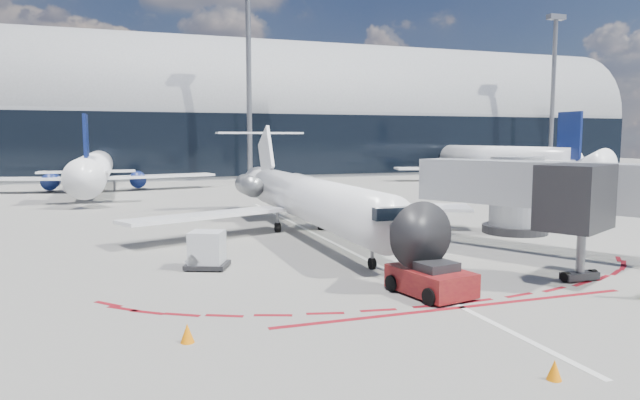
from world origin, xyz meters
name	(u,v)px	position (x,y,z in m)	size (l,w,h in m)	color
ground	(344,248)	(0.00, 0.00, 0.00)	(260.00, 260.00, 0.00)	slate
apron_centerline	(331,242)	(0.00, 2.00, 0.01)	(0.25, 40.00, 0.01)	silver
apron_stop_bar	(462,307)	(0.00, -11.50, 0.01)	(14.00, 0.25, 0.01)	maroon
terminal_building	(197,122)	(0.00, 64.97, 8.52)	(150.00, 24.15, 24.00)	#9B9EA1
jet_bridge	(532,192)	(9.79, -3.01, 3.01)	(10.03, 15.20, 4.90)	#979A9F
light_mast_centre	(249,89)	(5.00, 48.00, 12.50)	(0.70, 0.70, 25.00)	slate
light_mast_east	(553,98)	(55.00, 48.00, 12.50)	(0.70, 0.70, 25.00)	slate
regional_jet	(306,197)	(-0.60, 4.96, 2.31)	(22.44, 27.68, 6.93)	white
pushback_tug	(431,280)	(-0.21, -9.68, 0.59)	(2.69, 5.21, 1.33)	#5D0D14
uld_container	(207,250)	(-7.66, -2.51, 0.85)	(2.30, 2.15, 1.72)	black
safety_cone_left	(187,333)	(-9.52, -11.91, 0.29)	(0.41, 0.41, 0.57)	orange
safety_cone_right	(554,370)	(-1.22, -17.48, 0.26)	(0.37, 0.37, 0.52)	orange
bg_airliner_1	(94,146)	(-14.33, 40.65, 5.05)	(31.24, 33.07, 10.11)	white
bg_airliner_2	(493,140)	(39.23, 41.63, 5.68)	(35.10, 37.16, 11.35)	white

